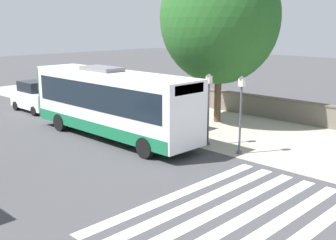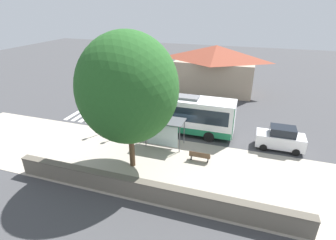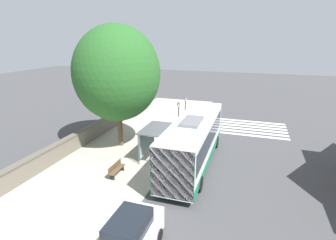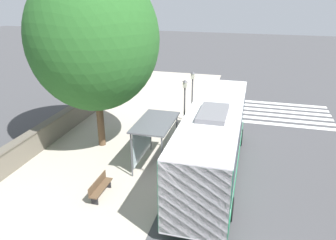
# 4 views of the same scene
# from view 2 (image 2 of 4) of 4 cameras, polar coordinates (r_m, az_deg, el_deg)

# --- Properties ---
(ground_plane) EXTENTS (120.00, 120.00, 0.00)m
(ground_plane) POSITION_cam_2_polar(r_m,az_deg,el_deg) (24.95, 3.00, -4.44)
(ground_plane) COLOR #424244
(ground_plane) RESTS_ON ground
(sidewalk_plaza) EXTENTS (9.00, 44.00, 0.02)m
(sidewalk_plaza) POSITION_cam_2_polar(r_m,az_deg,el_deg) (21.27, -0.25, -10.00)
(sidewalk_plaza) COLOR #ADA393
(sidewalk_plaza) RESTS_ON ground
(crosswalk_stripes) EXTENTS (9.00, 5.25, 0.01)m
(crosswalk_stripes) POSITION_cam_2_polar(r_m,az_deg,el_deg) (33.31, -13.61, 2.55)
(crosswalk_stripes) COLOR silver
(crosswalk_stripes) RESTS_ON ground
(stone_wall) EXTENTS (0.60, 20.00, 1.40)m
(stone_wall) POSITION_cam_2_polar(r_m,az_deg,el_deg) (17.82, -4.50, -15.13)
(stone_wall) COLOR #6B6356
(stone_wall) RESTS_ON ground
(background_building) EXTENTS (6.71, 11.32, 6.55)m
(background_building) POSITION_cam_2_polar(r_m,az_deg,el_deg) (38.52, 10.21, 11.07)
(background_building) COLOR tan
(background_building) RESTS_ON ground
(bus) EXTENTS (2.68, 11.07, 3.82)m
(bus) POSITION_cam_2_polar(r_m,az_deg,el_deg) (25.89, 2.12, 1.54)
(bus) COLOR white
(bus) RESTS_ON ground
(bus_shelter) EXTENTS (1.88, 3.44, 2.54)m
(bus_shelter) POSITION_cam_2_polar(r_m,az_deg,el_deg) (23.02, -0.79, -1.04)
(bus_shelter) COLOR #515459
(bus_shelter) RESTS_ON ground
(pedestrian) EXTENTS (0.34, 0.22, 1.57)m
(pedestrian) POSITION_cam_2_polar(r_m,az_deg,el_deg) (26.49, -8.37, -0.67)
(pedestrian) COLOR #2D3347
(pedestrian) RESTS_ON ground
(bench) EXTENTS (0.40, 1.74, 0.88)m
(bench) POSITION_cam_2_polar(r_m,az_deg,el_deg) (21.79, 6.91, -7.79)
(bench) COLOR brown
(bench) RESTS_ON ground
(street_lamp_near) EXTENTS (0.28, 0.28, 3.70)m
(street_lamp_near) POSITION_cam_2_polar(r_m,az_deg,el_deg) (25.28, -9.59, 1.21)
(street_lamp_near) COLOR #4C4C51
(street_lamp_near) RESTS_ON ground
(street_lamp_far) EXTENTS (0.28, 0.28, 3.76)m
(street_lamp_far) POSITION_cam_2_polar(r_m,az_deg,el_deg) (26.30, -13.42, 1.90)
(street_lamp_far) COLOR #4C4C51
(street_lamp_far) RESTS_ON ground
(shade_tree) EXTENTS (7.25, 7.25, 10.43)m
(shade_tree) POSITION_cam_2_polar(r_m,az_deg,el_deg) (18.75, -8.74, 6.78)
(shade_tree) COLOR brown
(shade_tree) RESTS_ON ground
(parked_car_behind_bus) EXTENTS (1.83, 4.05, 2.13)m
(parked_car_behind_bus) POSITION_cam_2_polar(r_m,az_deg,el_deg) (25.13, 23.27, -3.71)
(parked_car_behind_bus) COLOR silver
(parked_car_behind_bus) RESTS_ON ground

